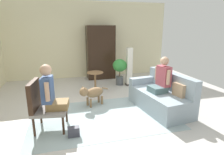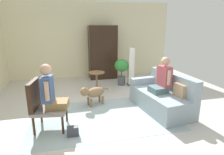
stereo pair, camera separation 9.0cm
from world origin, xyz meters
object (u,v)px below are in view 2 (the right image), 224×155
Objects in this scene: round_end_table at (97,79)px; handbag at (73,131)px; armchair at (42,102)px; potted_plant at (122,68)px; column_lamp at (131,67)px; person_on_couch at (163,78)px; person_on_armchair at (50,91)px; armoire_cabinet at (103,52)px; dog at (93,92)px; couch at (162,97)px.

round_end_table is 3.00× the size of handbag.
potted_plant is (2.28, 2.41, 0.05)m from armchair.
person_on_couch is at bearing -88.51° from column_lamp.
person_on_couch is 0.96× the size of person_on_armchair.
armoire_cabinet reaches higher than person_on_couch.
person_on_couch reaches higher than potted_plant.
armchair is 3.98m from armoire_cabinet.
person_on_couch is 0.64× the size of column_lamp.
round_end_table is at bearing 75.76° from dog.
round_end_table reaches higher than handbag.
round_end_table is at bearing 70.56° from handbag.
person_on_couch is 3.95× the size of handbag.
person_on_armchair is 1.36m from dog.
round_end_table reaches higher than dog.
person_on_armchair reaches higher than dog.
person_on_couch is 2.05m from column_lamp.
person_on_couch reaches higher than round_end_table.
column_lamp reaches higher than handbag.
handbag is (-2.09, -0.65, -0.69)m from person_on_couch.
handbag is at bearing -121.83° from potted_plant.
person_on_armchair is 0.95× the size of potted_plant.
couch reaches higher than round_end_table.
armoire_cabinet is (-0.72, 1.21, 0.37)m from column_lamp.
dog is 0.87× the size of potted_plant.
person_on_couch is 1.32× the size of round_end_table.
round_end_table is at bearing 127.86° from person_on_couch.
potted_plant is at bearing -68.13° from armoire_cabinet.
column_lamp is 1.45m from armoire_cabinet.
column_lamp is (2.57, 2.29, 0.09)m from armchair.
dog is 1.43m from handbag.
handbag is (-1.75, -2.82, -0.50)m from potted_plant.
person_on_couch is (-0.03, -0.02, 0.47)m from couch.
dog is (1.09, 0.88, -0.20)m from armchair.
armchair is 1.56× the size of round_end_table.
dog is at bearing -128.01° from potted_plant.
armoire_cabinet reaches higher than column_lamp.
couch is 1.99× the size of person_on_armchair.
person_on_armchair is (-2.46, -0.27, -0.01)m from person_on_couch.
armoire_cabinet reaches higher than handbag.
couch is 1.74× the size of armchair.
potted_plant is at bearing 28.96° from round_end_table.
round_end_table is 0.49× the size of column_lamp.
column_lamp is (-0.08, 2.02, 0.32)m from couch.
person_on_couch is 2.12m from round_end_table.
armchair is at bearing -133.44° from potted_plant.
person_on_armchair is at bearing -173.35° from couch.
potted_plant reaches higher than couch.
person_on_couch is 2.20m from potted_plant.
armchair is 3.44m from column_lamp.
armchair is 1.41m from dog.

